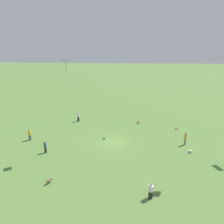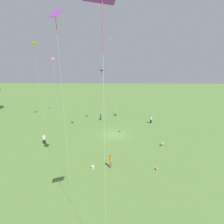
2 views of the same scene
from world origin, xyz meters
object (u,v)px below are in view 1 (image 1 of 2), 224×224
object	(u,v)px
person_0	(45,147)
dog_0	(49,181)
person_4	(151,191)
kite_1	(66,66)
dog_1	(138,121)
person_1	(78,117)
picnic_bag_0	(104,138)
picnic_bag_1	(190,151)
picnic_bag_2	(176,129)
person_2	(185,139)
person_3	(30,135)

from	to	relation	value
person_0	dog_0	bearing A→B (deg)	168.02
person_4	dog_0	size ratio (longest dim) A/B	2.21
kite_1	dog_1	size ratio (longest dim) A/B	17.38
person_4	person_1	bearing A→B (deg)	-163.30
picnic_bag_0	picnic_bag_1	size ratio (longest dim) A/B	0.78
picnic_bag_1	picnic_bag_2	xyz separation A→B (m)	(0.06, -8.10, -0.07)
dog_0	picnic_bag_0	world-z (taller)	dog_0
person_0	person_4	xyz separation A→B (m)	(-13.04, 8.10, -0.06)
person_1	person_2	world-z (taller)	person_2
person_0	picnic_bag_0	distance (m)	8.80
person_2	picnic_bag_2	distance (m)	5.85
person_3	picnic_bag_1	xyz separation A→B (m)	(-23.05, 2.54, -0.70)
person_0	person_3	xyz separation A→B (m)	(3.72, -3.71, 0.03)
person_0	kite_1	distance (m)	11.04
picnic_bag_2	person_0	bearing A→B (deg)	25.68
dog_1	person_2	bearing A→B (deg)	-97.22
person_1	picnic_bag_1	distance (m)	20.58
person_1	picnic_bag_2	distance (m)	17.60
picnic_bag_2	picnic_bag_0	bearing A→B (deg)	20.98
dog_1	picnic_bag_1	world-z (taller)	dog_1
kite_1	person_0	bearing A→B (deg)	117.95
dog_1	picnic_bag_2	distance (m)	6.75
dog_0	person_3	bearing A→B (deg)	-26.78
person_3	dog_1	xyz separation A→B (m)	(-16.70, -8.01, -0.49)
person_2	picnic_bag_1	size ratio (longest dim) A/B	4.05
kite_1	picnic_bag_2	bearing A→B (deg)	-47.59
dog_0	picnic_bag_1	bearing A→B (deg)	-124.30
person_4	picnic_bag_1	bearing A→B (deg)	133.71
person_4	dog_1	size ratio (longest dim) A/B	2.31
person_0	picnic_bag_1	xyz separation A→B (m)	(-19.33, -1.17, -0.67)
picnic_bag_0	picnic_bag_1	distance (m)	12.45
person_4	picnic_bag_0	size ratio (longest dim) A/B	4.48
dog_0	dog_1	distance (m)	20.90
kite_1	picnic_bag_1	world-z (taller)	kite_1
person_0	person_4	world-z (taller)	person_0
dog_1	picnic_bag_0	distance (m)	8.96
picnic_bag_0	kite_1	bearing A→B (deg)	43.64
person_2	person_3	distance (m)	22.89
picnic_bag_2	picnic_bag_1	bearing A→B (deg)	90.46
person_0	person_3	world-z (taller)	person_3
person_4	picnic_bag_1	size ratio (longest dim) A/B	3.47
dog_1	dog_0	bearing A→B (deg)	-163.69
picnic_bag_1	dog_1	bearing A→B (deg)	-58.95
dog_0	dog_1	size ratio (longest dim) A/B	1.05
picnic_bag_1	person_4	bearing A→B (deg)	55.84
person_4	kite_1	size ratio (longest dim) A/B	0.13
person_2	dog_1	world-z (taller)	person_2
person_4	picnic_bag_0	xyz separation A→B (m)	(5.64, -12.81, -0.67)
person_2	kite_1	bearing A→B (deg)	34.02
person_4	picnic_bag_0	world-z (taller)	person_4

